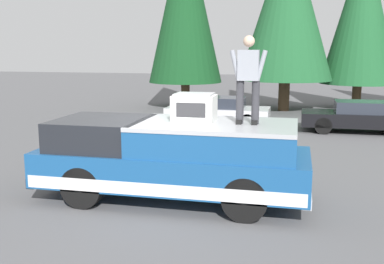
% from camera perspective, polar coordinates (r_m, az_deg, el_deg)
% --- Properties ---
extents(ground_plane, '(90.00, 90.00, 0.00)m').
position_cam_1_polar(ground_plane, '(9.34, -3.75, -8.93)').
color(ground_plane, '#565659').
extents(pickup_truck, '(2.01, 5.54, 1.65)m').
position_cam_1_polar(pickup_truck, '(9.32, -2.46, -3.36)').
color(pickup_truck, navy).
rests_on(pickup_truck, ground).
extents(compressor_unit, '(0.65, 0.84, 0.56)m').
position_cam_1_polar(compressor_unit, '(9.17, 0.30, 3.13)').
color(compressor_unit, white).
rests_on(compressor_unit, pickup_truck).
extents(person_on_truck_bed, '(0.29, 0.72, 1.69)m').
position_cam_1_polar(person_on_truck_bed, '(8.82, 7.07, 6.83)').
color(person_on_truck_bed, '#333338').
rests_on(person_on_truck_bed, pickup_truck).
extents(parked_car_black, '(1.64, 4.10, 1.16)m').
position_cam_1_polar(parked_car_black, '(18.01, 20.20, 1.82)').
color(parked_car_black, black).
rests_on(parked_car_black, ground).
extents(parked_car_silver, '(1.64, 4.10, 1.16)m').
position_cam_1_polar(parked_car_silver, '(18.37, 3.35, 2.61)').
color(parked_car_silver, silver).
rests_on(parked_car_silver, ground).
extents(conifer_left, '(3.79, 3.79, 8.61)m').
position_cam_1_polar(conifer_left, '(24.89, 20.58, 14.11)').
color(conifer_left, '#4C3826').
rests_on(conifer_left, ground).
extents(conifer_center_left, '(4.57, 4.57, 8.92)m').
position_cam_1_polar(conifer_center_left, '(23.18, 11.88, 15.54)').
color(conifer_center_left, '#4C3826').
rests_on(conifer_center_left, ground).
extents(conifer_center_right, '(3.80, 3.80, 9.63)m').
position_cam_1_polar(conifer_center_right, '(24.01, -0.87, 16.19)').
color(conifer_center_right, '#4C3826').
rests_on(conifer_center_right, ground).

